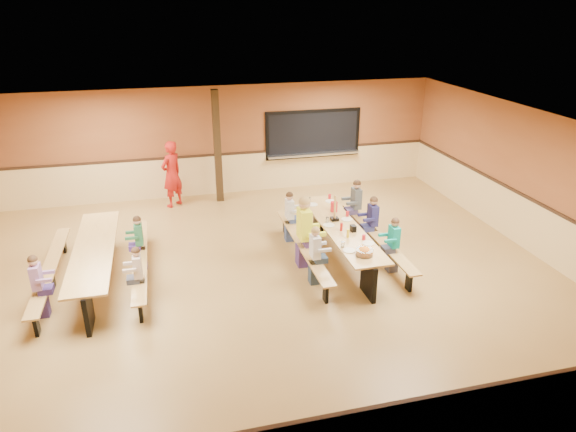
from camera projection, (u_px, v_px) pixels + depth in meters
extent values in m
plane|color=olive|center=(258.00, 277.00, 10.20)|extent=(12.00, 12.00, 0.00)
cube|color=brown|center=(222.00, 141.00, 14.08)|extent=(12.00, 0.04, 3.00)
cube|color=brown|center=(350.00, 387.00, 5.15)|extent=(12.00, 0.04, 3.00)
cube|color=brown|center=(532.00, 181.00, 10.96)|extent=(0.04, 10.00, 3.00)
cube|color=white|center=(254.00, 128.00, 9.03)|extent=(12.00, 10.00, 0.04)
cube|color=black|center=(313.00, 134.00, 14.62)|extent=(2.60, 0.06, 1.20)
cube|color=silver|center=(314.00, 154.00, 14.76)|extent=(2.70, 0.28, 0.06)
cube|color=black|center=(217.00, 147.00, 13.50)|extent=(0.18, 0.18, 3.00)
cube|color=tan|center=(341.00, 227.00, 10.66)|extent=(0.75, 3.60, 0.04)
cube|color=black|center=(369.00, 279.00, 9.43)|extent=(0.08, 0.60, 0.70)
cube|color=black|center=(319.00, 215.00, 12.19)|extent=(0.08, 0.60, 0.70)
cube|color=tan|center=(303.00, 244.00, 10.59)|extent=(0.26, 3.60, 0.04)
cube|color=black|center=(303.00, 254.00, 10.68)|extent=(0.06, 0.18, 0.41)
cube|color=tan|center=(377.00, 236.00, 10.96)|extent=(0.26, 3.60, 0.04)
cube|color=black|center=(376.00, 245.00, 11.05)|extent=(0.06, 0.18, 0.41)
cube|color=tan|center=(94.00, 249.00, 9.74)|extent=(0.75, 3.60, 0.04)
cube|color=black|center=(88.00, 309.00, 8.50)|extent=(0.08, 0.60, 0.70)
cube|color=black|center=(103.00, 233.00, 11.27)|extent=(0.08, 0.60, 0.70)
cube|color=tan|center=(50.00, 267.00, 9.67)|extent=(0.26, 3.60, 0.04)
cube|color=black|center=(52.00, 278.00, 9.75)|extent=(0.06, 0.18, 0.41)
cube|color=tan|center=(140.00, 257.00, 10.04)|extent=(0.26, 3.60, 0.04)
cube|color=black|center=(142.00, 268.00, 10.13)|extent=(0.06, 0.18, 0.41)
imported|color=#B31A14|center=(172.00, 174.00, 13.38)|extent=(0.76, 0.74, 1.76)
cylinder|color=red|center=(334.00, 207.00, 11.37)|extent=(0.16, 0.16, 0.22)
cube|color=black|center=(353.00, 228.00, 10.40)|extent=(0.10, 0.14, 0.13)
cylinder|color=yellow|center=(348.00, 233.00, 10.13)|extent=(0.06, 0.06, 0.17)
cylinder|color=#B2140F|center=(341.00, 227.00, 10.43)|extent=(0.06, 0.06, 0.17)
cube|color=black|center=(335.00, 219.00, 10.94)|extent=(0.16, 0.16, 0.06)
cube|color=tan|center=(335.00, 207.00, 10.83)|extent=(0.02, 0.09, 0.50)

